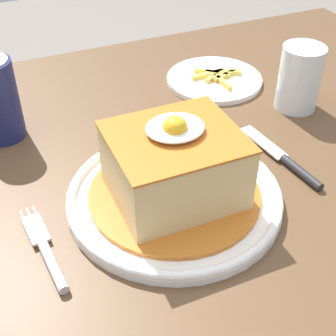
{
  "coord_description": "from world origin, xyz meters",
  "views": [
    {
      "loc": [
        -0.12,
        -0.48,
        1.17
      ],
      "look_at": [
        0.07,
        -0.04,
        0.79
      ],
      "focal_mm": 52.05,
      "sensor_mm": 36.0,
      "label": 1
    }
  ],
  "objects_px": {
    "main_plate": "(174,196)",
    "side_plate_fries": "(214,79)",
    "knife": "(290,163)",
    "fork": "(47,254)",
    "drinking_glass": "(299,82)"
  },
  "relations": [
    {
      "from": "main_plate",
      "to": "side_plate_fries",
      "type": "xyz_separation_m",
      "value": [
        0.2,
        0.26,
        -0.0
      ]
    },
    {
      "from": "knife",
      "to": "side_plate_fries",
      "type": "relative_size",
      "value": 0.98
    },
    {
      "from": "fork",
      "to": "main_plate",
      "type": "bearing_deg",
      "value": 9.63
    },
    {
      "from": "fork",
      "to": "side_plate_fries",
      "type": "distance_m",
      "value": 0.47
    },
    {
      "from": "main_plate",
      "to": "fork",
      "type": "xyz_separation_m",
      "value": [
        -0.17,
        -0.03,
        -0.0
      ]
    },
    {
      "from": "main_plate",
      "to": "knife",
      "type": "relative_size",
      "value": 1.65
    },
    {
      "from": "main_plate",
      "to": "fork",
      "type": "bearing_deg",
      "value": -170.37
    },
    {
      "from": "fork",
      "to": "side_plate_fries",
      "type": "height_order",
      "value": "side_plate_fries"
    },
    {
      "from": "fork",
      "to": "drinking_glass",
      "type": "bearing_deg",
      "value": 20.0
    },
    {
      "from": "main_plate",
      "to": "fork",
      "type": "height_order",
      "value": "main_plate"
    },
    {
      "from": "fork",
      "to": "drinking_glass",
      "type": "distance_m",
      "value": 0.48
    },
    {
      "from": "fork",
      "to": "knife",
      "type": "relative_size",
      "value": 0.86
    },
    {
      "from": "knife",
      "to": "drinking_glass",
      "type": "height_order",
      "value": "drinking_glass"
    },
    {
      "from": "side_plate_fries",
      "to": "fork",
      "type": "bearing_deg",
      "value": -141.45
    },
    {
      "from": "drinking_glass",
      "to": "fork",
      "type": "bearing_deg",
      "value": -160.0
    }
  ]
}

